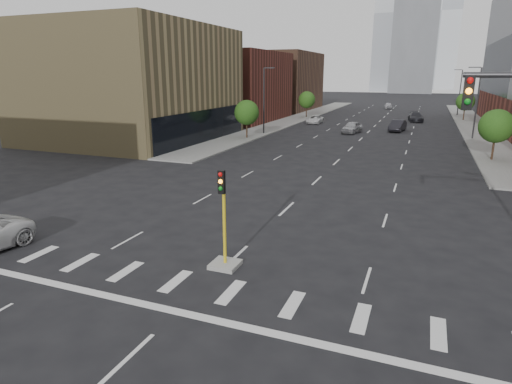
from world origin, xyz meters
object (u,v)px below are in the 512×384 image
Objects in this scene: car_near_left at (352,127)px; car_deep_right at (416,117)px; median_traffic_signal at (224,246)px; car_distant at (388,106)px; car_far_left at (315,119)px; car_mid_right at (398,126)px.

car_deep_right is at bearing 76.43° from car_near_left.
car_near_left is 0.87× the size of car_deep_right.
car_distant is at bearing 90.68° from median_traffic_signal.
car_distant is (-1.13, 94.83, -0.25)m from median_traffic_signal.
median_traffic_signal is at bearing -79.96° from car_far_left.
car_near_left is 7.36m from car_mid_right.
car_far_left is at bearing 136.94° from car_near_left.
car_mid_right is 1.05× the size of car_far_left.
median_traffic_signal is 0.92× the size of car_far_left.
car_far_left is at bearing -157.55° from car_deep_right.
car_mid_right is at bearing 44.78° from car_near_left.
car_deep_right reaches higher than car_far_left.
median_traffic_signal is 46.75m from car_near_left.
car_deep_right is at bearing -83.78° from car_distant.
car_mid_right is 15.08m from car_far_left.
car_distant is at bearing 104.19° from car_mid_right.
car_far_left is (-7.93, 10.15, -0.16)m from car_near_left.
median_traffic_signal reaches higher than car_distant.
car_mid_right reaches higher than car_distant.
car_mid_right reaches higher than car_far_left.
car_distant is (8.90, 37.98, 0.06)m from car_far_left.
median_traffic_signal is 51.16m from car_mid_right.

